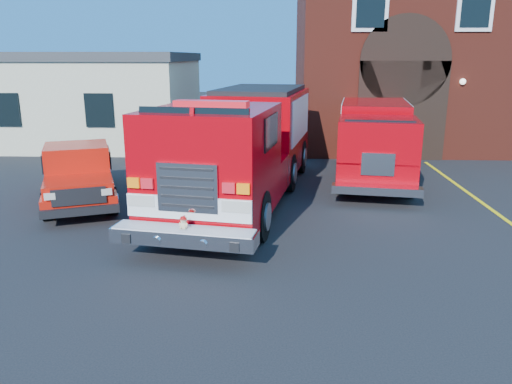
{
  "coord_description": "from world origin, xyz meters",
  "views": [
    {
      "loc": [
        0.46,
        -11.71,
        4.16
      ],
      "look_at": [
        0.0,
        -1.2,
        1.3
      ],
      "focal_mm": 35.0,
      "sensor_mm": 36.0,
      "label": 1
    }
  ],
  "objects_px": {
    "fire_engine": "(244,144)",
    "pickup_truck": "(79,174)",
    "side_building": "(87,97)",
    "fire_station": "(453,55)",
    "secondary_truck": "(374,137)"
  },
  "relations": [
    {
      "from": "fire_station",
      "to": "side_building",
      "type": "bearing_deg",
      "value": -176.86
    },
    {
      "from": "fire_engine",
      "to": "fire_station",
      "type": "bearing_deg",
      "value": 49.34
    },
    {
      "from": "fire_station",
      "to": "side_building",
      "type": "distance_m",
      "value": 18.13
    },
    {
      "from": "fire_station",
      "to": "pickup_truck",
      "type": "height_order",
      "value": "fire_station"
    },
    {
      "from": "pickup_truck",
      "to": "secondary_truck",
      "type": "distance_m",
      "value": 10.0
    },
    {
      "from": "secondary_truck",
      "to": "fire_station",
      "type": "bearing_deg",
      "value": 57.32
    },
    {
      "from": "secondary_truck",
      "to": "pickup_truck",
      "type": "bearing_deg",
      "value": -158.76
    },
    {
      "from": "fire_engine",
      "to": "side_building",
      "type": "bearing_deg",
      "value": 129.93
    },
    {
      "from": "side_building",
      "to": "pickup_truck",
      "type": "distance_m",
      "value": 11.26
    },
    {
      "from": "fire_engine",
      "to": "pickup_truck",
      "type": "distance_m",
      "value": 4.97
    },
    {
      "from": "fire_station",
      "to": "fire_engine",
      "type": "distance_m",
      "value": 14.85
    },
    {
      "from": "side_building",
      "to": "fire_station",
      "type": "bearing_deg",
      "value": 3.14
    },
    {
      "from": "fire_station",
      "to": "secondary_truck",
      "type": "distance_m",
      "value": 9.87
    },
    {
      "from": "pickup_truck",
      "to": "secondary_truck",
      "type": "xyz_separation_m",
      "value": [
        9.3,
        3.61,
        0.58
      ]
    },
    {
      "from": "side_building",
      "to": "secondary_truck",
      "type": "xyz_separation_m",
      "value": [
        12.89,
        -6.97,
        -0.81
      ]
    }
  ]
}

